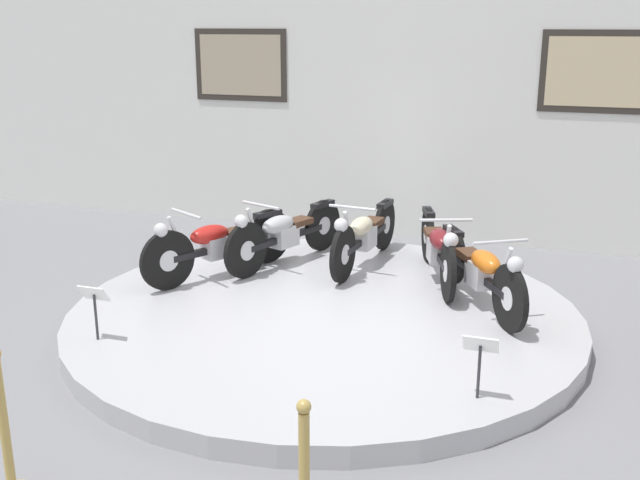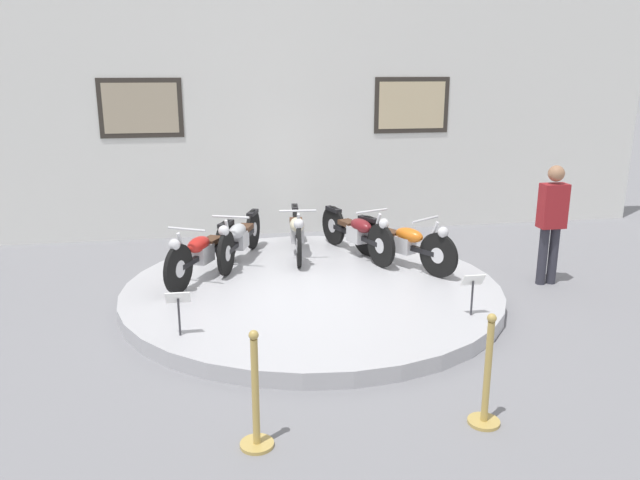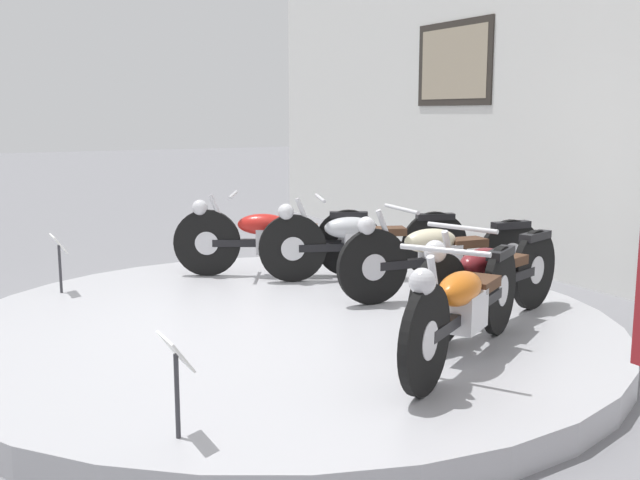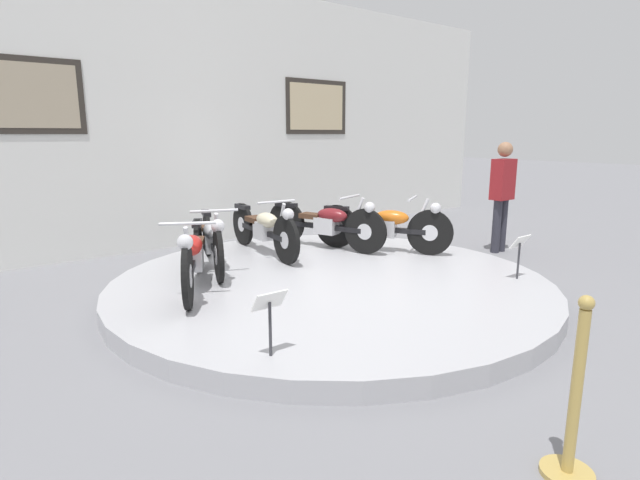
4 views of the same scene
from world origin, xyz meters
name	(u,v)px [view 4 (image 4 of 4)]	position (x,y,z in m)	size (l,w,h in m)	color
ground_plane	(330,292)	(0.00, 0.00, 0.00)	(60.00, 60.00, 0.00)	slate
display_platform	(331,285)	(0.00, 0.00, 0.09)	(5.00, 5.00, 0.18)	#ADADB2
back_wall	(196,116)	(0.00, 3.52, 2.11)	(14.00, 0.22, 4.21)	silver
motorcycle_red	(193,254)	(-1.43, 0.56, 0.57)	(0.99, 1.78, 0.79)	black
motorcycle_silver	(212,238)	(-0.89, 1.21, 0.57)	(0.76, 1.88, 0.79)	black
motorcycle_cream	(264,227)	(0.00, 1.45, 0.56)	(0.54, 1.97, 0.79)	black
motorcycle_maroon	(326,222)	(0.89, 1.21, 0.57)	(0.76, 1.89, 0.79)	black
motorcycle_orange	(385,225)	(1.43, 0.56, 0.57)	(1.08, 1.71, 0.79)	black
info_placard_front_left	(270,309)	(-1.67, -1.35, 0.55)	(0.26, 0.11, 0.51)	#333338
info_placard_front_centre	(520,248)	(1.67, -1.35, 0.55)	(0.26, 0.11, 0.51)	#333338
visitor_standing	(502,191)	(3.38, 0.00, 0.97)	(0.36, 0.22, 1.70)	#2D2D38
stanchion_post_left_of_entry	(573,418)	(-0.99, -3.27, 0.34)	(0.28, 0.28, 1.02)	tan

